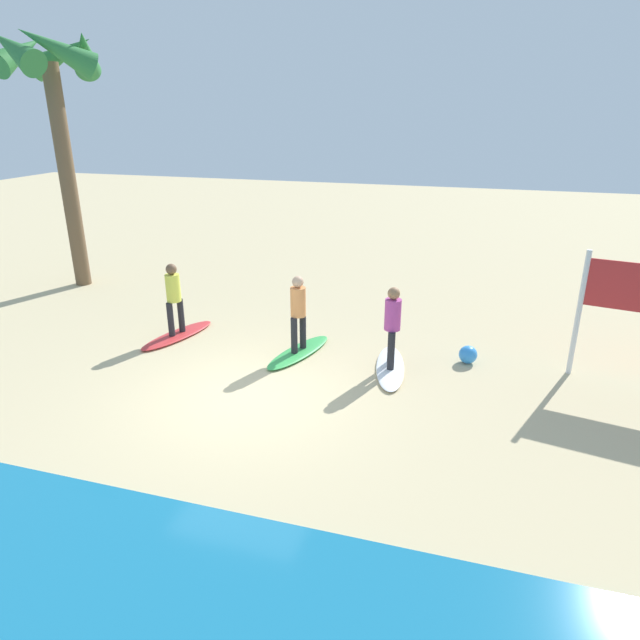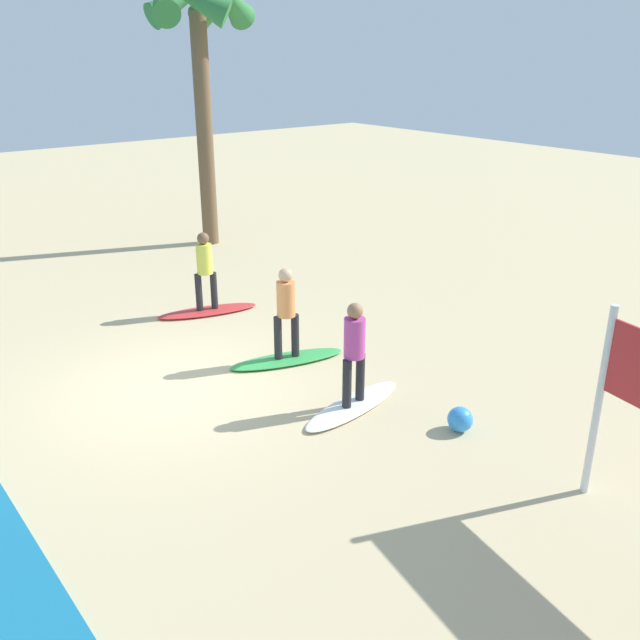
% 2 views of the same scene
% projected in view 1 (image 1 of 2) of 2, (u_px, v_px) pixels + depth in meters
% --- Properties ---
extents(ground_plane, '(60.00, 60.00, 0.00)m').
position_uv_depth(ground_plane, '(248.00, 396.00, 10.23)').
color(ground_plane, '#CCB789').
extents(surfboard_white, '(0.91, 2.17, 0.09)m').
position_uv_depth(surfboard_white, '(390.00, 367.00, 11.25)').
color(surfboard_white, white).
rests_on(surfboard_white, ground).
extents(surfer_white, '(0.32, 0.46, 1.64)m').
position_uv_depth(surfer_white, '(392.00, 321.00, 10.90)').
color(surfer_white, '#232328').
rests_on(surfer_white, surfboard_white).
extents(surfboard_green, '(1.12, 2.17, 0.09)m').
position_uv_depth(surfboard_green, '(299.00, 352.00, 11.96)').
color(surfboard_green, green).
rests_on(surfboard_green, ground).
extents(surfer_green, '(0.32, 0.45, 1.64)m').
position_uv_depth(surfer_green, '(298.00, 308.00, 11.61)').
color(surfer_green, '#232328').
rests_on(surfer_green, surfboard_green).
extents(surfboard_red, '(1.11, 2.17, 0.09)m').
position_uv_depth(surfboard_red, '(178.00, 335.00, 12.84)').
color(surfboard_red, red).
rests_on(surfboard_red, ground).
extents(surfer_red, '(0.32, 0.45, 1.64)m').
position_uv_depth(surfer_red, '(174.00, 294.00, 12.49)').
color(surfer_red, '#232328').
rests_on(surfer_red, surfboard_red).
extents(palm_tree, '(2.88, 3.03, 6.99)m').
position_uv_depth(palm_tree, '(52.00, 80.00, 14.72)').
color(palm_tree, brown).
rests_on(palm_tree, ground).
extents(beach_ball, '(0.37, 0.37, 0.37)m').
position_uv_depth(beach_ball, '(468.00, 355.00, 11.49)').
color(beach_ball, '#338CE5').
rests_on(beach_ball, ground).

